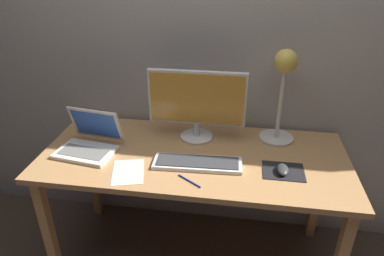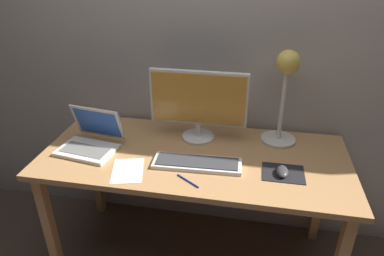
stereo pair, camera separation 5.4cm
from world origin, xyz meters
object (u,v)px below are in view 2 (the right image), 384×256
(mouse, at_px, (282,171))
(keyboard_main, at_px, (197,163))
(laptop, at_px, (92,137))
(pen, at_px, (188,181))
(desk_lamp, at_px, (285,83))
(monitor, at_px, (198,102))

(mouse, bearing_deg, keyboard_main, 179.05)
(laptop, distance_m, pen, 0.61)
(keyboard_main, height_order, desk_lamp, desk_lamp)
(keyboard_main, height_order, mouse, mouse)
(monitor, xyz_separation_m, pen, (0.02, -0.42, -0.22))
(pen, bearing_deg, monitor, 93.35)
(desk_lamp, relative_size, mouse, 5.36)
(desk_lamp, xyz_separation_m, pen, (-0.42, -0.47, -0.34))
(monitor, height_order, desk_lamp, desk_lamp)
(monitor, height_order, pen, monitor)
(mouse, height_order, pen, mouse)
(keyboard_main, height_order, laptop, laptop)
(pen, bearing_deg, laptop, 159.08)
(mouse, bearing_deg, monitor, 148.38)
(laptop, xyz_separation_m, desk_lamp, (0.99, 0.25, 0.28))
(mouse, relative_size, pen, 0.69)
(monitor, xyz_separation_m, desk_lamp, (0.45, 0.06, 0.12))
(laptop, relative_size, mouse, 3.44)
(laptop, bearing_deg, pen, -20.92)
(laptop, xyz_separation_m, mouse, (1.00, -0.08, -0.04))
(laptop, height_order, desk_lamp, desk_lamp)
(desk_lamp, bearing_deg, pen, -131.88)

